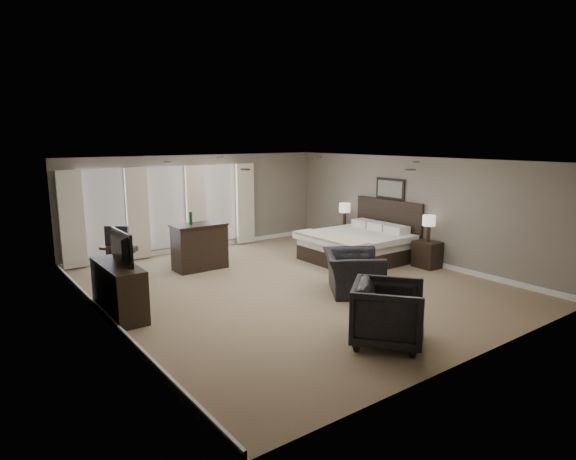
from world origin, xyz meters
TOP-DOWN VIEW (x-y plane):
  - room at (0.00, 0.00)m, footprint 7.60×8.60m
  - window_bay at (-1.00, 4.11)m, footprint 5.25×0.20m
  - bed at (2.58, 0.69)m, footprint 2.31×2.20m
  - nightstand_near at (3.47, -0.76)m, footprint 0.47×0.58m
  - nightstand_far at (3.47, 2.14)m, footprint 0.43×0.53m
  - lamp_near at (3.47, -0.76)m, footprint 0.30×0.30m
  - lamp_far at (3.47, 2.14)m, footprint 0.32×0.32m
  - wall_art at (3.70, 0.69)m, footprint 0.04×0.96m
  - dresser at (-3.45, 0.40)m, footprint 0.51×1.58m
  - tv at (-3.45, 0.40)m, footprint 0.57×0.99m
  - armchair_near at (0.71, -1.09)m, footprint 1.39×1.50m
  - armchair_far at (-0.58, -3.19)m, footprint 1.39×1.38m
  - bar_counter at (-0.97, 2.31)m, footprint 1.25×0.65m
  - bar_stool_left at (-2.94, 2.81)m, footprint 0.38×0.38m
  - bar_stool_right at (-1.07, 3.18)m, footprint 0.48×0.48m
  - desk_chair at (-2.59, 2.91)m, footprint 0.84×0.84m

SIDE VIEW (x-z plane):
  - nightstand_far at x=3.47m, z-range 0.00..0.58m
  - nightstand_near at x=3.47m, z-range 0.00..0.63m
  - bar_stool_left at x=-2.94m, z-range 0.00..0.73m
  - bar_stool_right at x=-1.07m, z-range 0.00..0.84m
  - dresser at x=-3.45m, z-range 0.00..0.92m
  - armchair_far at x=-0.58m, z-range 0.00..1.05m
  - bar_counter at x=-0.97m, z-range 0.00..1.09m
  - armchair_near at x=0.71m, z-range 0.00..1.10m
  - desk_chair at x=-2.59m, z-range 0.00..1.17m
  - bed at x=2.58m, z-range 0.00..1.47m
  - lamp_far at x=3.47m, z-range 0.58..1.23m
  - lamp_near at x=3.47m, z-range 0.63..1.26m
  - tv at x=-3.45m, z-range 0.92..1.05m
  - window_bay at x=-1.00m, z-range 0.05..2.35m
  - room at x=0.00m, z-range -0.02..2.62m
  - wall_art at x=3.70m, z-range 1.47..2.03m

